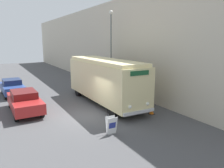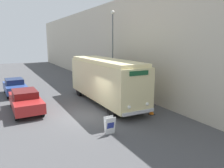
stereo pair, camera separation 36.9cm
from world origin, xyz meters
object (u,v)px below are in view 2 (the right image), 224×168
(streetlamp, at_px, (113,42))
(traffic_cone, at_px, (152,110))
(parked_car_mid, at_px, (15,86))
(vintage_bus, at_px, (105,79))
(sign_board, at_px, (110,125))
(parked_car_near, at_px, (26,100))

(streetlamp, height_order, traffic_cone, streetlamp)
(parked_car_mid, relative_size, traffic_cone, 6.14)
(vintage_bus, xyz_separation_m, sign_board, (-2.39, -5.44, -1.50))
(sign_board, height_order, streetlamp, streetlamp)
(vintage_bus, distance_m, traffic_cone, 4.58)
(parked_car_near, distance_m, parked_car_mid, 5.71)
(sign_board, distance_m, streetlamp, 10.55)
(sign_board, height_order, parked_car_mid, parked_car_mid)
(streetlamp, xyz_separation_m, traffic_cone, (-0.71, -6.98, -4.50))
(parked_car_near, xyz_separation_m, parked_car_mid, (-0.29, 5.70, -0.02))
(sign_board, bearing_deg, parked_car_near, 119.66)
(vintage_bus, relative_size, parked_car_near, 1.97)
(streetlamp, relative_size, parked_car_mid, 1.86)
(parked_car_mid, bearing_deg, traffic_cone, -56.29)
(streetlamp, xyz_separation_m, parked_car_near, (-8.15, -2.25, -4.04))
(vintage_bus, relative_size, traffic_cone, 14.06)
(vintage_bus, xyz_separation_m, parked_car_near, (-5.90, 0.73, -1.17))
(traffic_cone, bearing_deg, sign_board, -159.82)
(sign_board, xyz_separation_m, traffic_cone, (3.92, 1.44, -0.13))
(vintage_bus, relative_size, sign_board, 9.85)
(vintage_bus, height_order, parked_car_mid, vintage_bus)
(streetlamp, relative_size, traffic_cone, 11.45)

